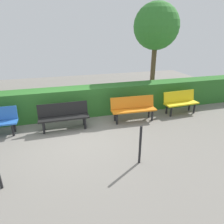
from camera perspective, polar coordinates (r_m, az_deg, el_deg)
name	(u,v)px	position (r m, az deg, el deg)	size (l,w,h in m)	color
ground_plane	(73,137)	(6.32, -10.99, -7.07)	(18.36, 18.36, 0.00)	gray
bench_yellow	(180,101)	(8.29, 18.87, 2.91)	(1.39, 0.52, 0.86)	yellow
bench_orange	(133,108)	(7.22, 6.06, 1.26)	(1.64, 0.55, 0.86)	orange
bench_black	(64,115)	(6.74, -13.59, -0.82)	(1.62, 0.47, 0.86)	black
hedge_row	(94,100)	(7.80, -5.24, 3.35)	(14.36, 0.75, 1.08)	#2D6B28
tree_near	(156,27)	(9.93, 12.47, 22.56)	(2.05, 2.05, 4.25)	brown
railing_post_mid	(140,145)	(4.90, 8.02, -9.30)	(0.06, 0.06, 1.00)	black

